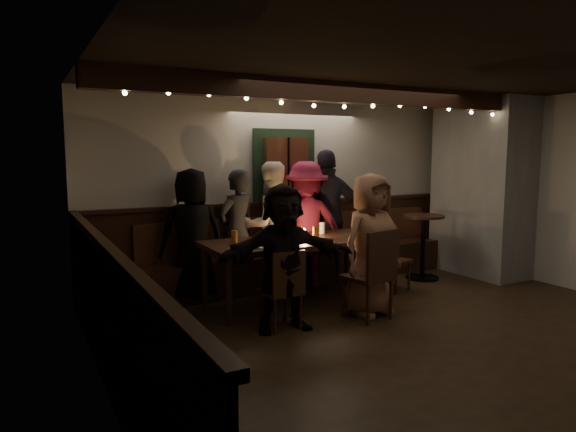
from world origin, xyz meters
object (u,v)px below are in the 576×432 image
person_f (284,258)px  person_g (370,245)px  person_c (270,226)px  person_e (327,216)px  high_top (423,239)px  chair_near_right (374,270)px  person_b (237,232)px  person_a (192,235)px  chair_end (389,255)px  person_d (306,225)px  dining_table (296,245)px  chair_near_left (284,285)px

person_f → person_g: (1.10, 0.00, 0.04)m
person_c → person_e: 0.89m
high_top → person_c: person_c is taller
person_f → chair_near_right: bearing=-2.6°
person_b → person_a: bearing=-20.4°
chair_end → person_c: size_ratio=0.51×
person_d → person_e: 0.41m
person_e → dining_table: bearing=58.2°
dining_table → person_f: 0.94m
chair_near_left → high_top: size_ratio=0.90×
person_a → person_f: person_a is taller
chair_end → person_e: (-0.44, 0.83, 0.45)m
chair_near_left → person_a: 1.63m
chair_near_right → person_b: bearing=117.6°
person_f → person_g: size_ratio=0.95×
chair_near_right → chair_end: (0.91, 0.85, -0.08)m
person_b → person_c: person_c is taller
chair_end → person_b: bearing=154.6°
person_b → chair_near_right: bearing=95.8°
chair_end → high_top: high_top is taller
person_f → person_g: person_g is taller
dining_table → person_b: 0.88m
person_f → chair_near_left: bearing=-93.7°
chair_end → high_top: bearing=20.1°
dining_table → person_f: size_ratio=1.45×
person_e → person_f: size_ratio=1.23×
chair_near_left → person_c: size_ratio=0.49×
chair_near_left → chair_end: (1.91, 0.68, 0.01)m
dining_table → person_c: bearing=88.4°
person_a → person_b: size_ratio=1.01×
person_a → person_g: person_a is taller
dining_table → chair_near_left: 0.99m
chair_near_right → chair_end: chair_near_right is taller
chair_end → person_f: 2.03m
dining_table → chair_end: (1.35, -0.10, -0.23)m
chair_near_left → person_b: person_b is taller
chair_near_left → dining_table: bearing=54.1°
person_b → person_g: size_ratio=1.01×
person_e → person_g: 1.53m
dining_table → person_e: 1.19m
person_a → person_g: 2.18m
dining_table → person_b: (-0.45, 0.75, 0.09)m
dining_table → person_c: 0.76m
chair_near_left → person_b: (0.11, 1.53, 0.33)m
person_d → person_f: bearing=63.1°
chair_near_right → person_e: (0.47, 1.69, 0.37)m
chair_near_right → chair_end: bearing=43.3°
chair_near_left → person_c: 1.67m
person_d → person_f: person_d is taller
person_d → person_e: person_e is taller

